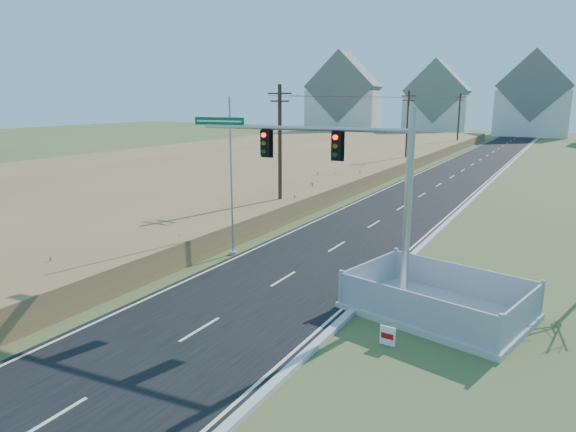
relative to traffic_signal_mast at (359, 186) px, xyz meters
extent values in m
plane|color=#495A2B|center=(-3.76, -3.40, -4.72)|extent=(260.00, 260.00, 0.00)
cube|color=black|center=(-3.76, 46.60, -4.69)|extent=(8.00, 180.00, 0.06)
cube|color=#B2AFA8|center=(0.39, 46.60, -4.63)|extent=(0.30, 180.00, 0.18)
cube|color=#A27549|center=(-27.76, 36.60, -4.07)|extent=(38.00, 110.00, 1.30)
cylinder|color=#422D1E|center=(-10.26, 11.60, -0.22)|extent=(0.26, 0.26, 9.00)
cube|color=#422D1E|center=(-10.26, 11.60, 3.68)|extent=(1.80, 0.10, 0.10)
cube|color=#422D1E|center=(-10.26, 11.60, 3.18)|extent=(1.40, 0.10, 0.10)
cylinder|color=#422D1E|center=(-10.26, 41.60, -0.22)|extent=(0.26, 0.26, 9.00)
cube|color=#422D1E|center=(-10.26, 41.60, 3.68)|extent=(1.80, 0.10, 0.10)
cube|color=#422D1E|center=(-10.26, 41.60, 3.18)|extent=(1.40, 0.10, 0.10)
cylinder|color=#422D1E|center=(-10.26, 71.60, -0.22)|extent=(0.26, 0.26, 9.00)
cube|color=#422D1E|center=(-10.26, 71.60, 3.68)|extent=(1.80, 0.10, 0.10)
cube|color=#422D1E|center=(-10.26, 71.60, 3.18)|extent=(1.40, 0.10, 0.10)
cube|color=silver|center=(-41.76, 96.60, 0.28)|extent=(17.38, 13.12, 10.00)
cube|color=slate|center=(-41.76, 96.60, 6.18)|extent=(17.69, 13.38, 16.29)
cube|color=silver|center=(-21.76, 104.60, -0.22)|extent=(14.66, 10.95, 9.00)
cube|color=slate|center=(-21.76, 104.60, 5.18)|extent=(14.93, 11.17, 14.26)
cube|color=silver|center=(-1.76, 108.60, 0.28)|extent=(15.00, 10.00, 10.00)
cube|color=slate|center=(-1.76, 108.60, 6.18)|extent=(15.27, 10.20, 15.27)
cylinder|color=#9EA0A5|center=(1.90, 0.15, -4.61)|extent=(0.67, 0.67, 0.22)
cylinder|color=#9EA0A5|center=(1.90, 0.15, -0.83)|extent=(0.29, 0.29, 7.77)
cylinder|color=#9EA0A5|center=(-2.53, -0.21, 2.17)|extent=(8.87, 0.90, 0.18)
cube|color=black|center=(-0.98, -0.08, 1.54)|extent=(0.36, 0.31, 1.05)
cube|color=black|center=(-4.07, -0.33, 1.54)|extent=(0.36, 0.31, 1.05)
cube|color=#055836|center=(-6.29, -0.51, 2.39)|extent=(2.44, 0.24, 0.33)
cube|color=#B7B5AD|center=(3.24, 0.17, -4.59)|extent=(7.26, 5.74, 0.24)
cube|color=#9E9EA2|center=(2.77, -1.82, -3.86)|extent=(5.98, 1.48, 1.22)
cube|color=#9E9EA2|center=(3.71, 2.15, -3.86)|extent=(5.98, 1.48, 1.22)
cube|color=#9E9EA2|center=(0.26, 0.87, -3.86)|extent=(1.01, 3.99, 1.22)
cube|color=#9E9EA2|center=(6.22, -0.53, -3.86)|extent=(1.01, 3.99, 1.22)
cube|color=white|center=(2.41, -3.25, -4.36)|extent=(0.54, 0.09, 0.67)
cube|color=#AA0B0E|center=(2.40, -3.28, -4.36)|extent=(0.43, 0.05, 0.19)
cylinder|color=#B7B5AD|center=(-8.06, 2.77, -4.64)|extent=(0.37, 0.37, 0.16)
cylinder|color=#9EA0A5|center=(-8.06, 2.77, -0.64)|extent=(0.10, 0.10, 8.16)
camera|label=1|loc=(7.15, -18.58, 3.30)|focal=32.00mm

